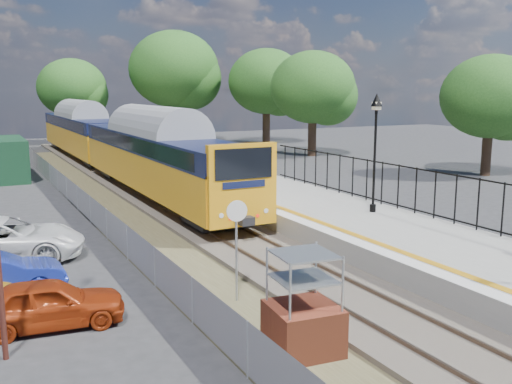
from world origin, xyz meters
TOP-DOWN VIEW (x-y plane):
  - ground at (0.00, 0.00)m, footprint 120.00×120.00m
  - track_bed at (-0.47, 9.67)m, footprint 5.90×80.00m
  - platform at (4.20, 8.00)m, footprint 5.00×70.00m
  - platform_edge at (2.14, 8.00)m, footprint 0.90×70.00m
  - victorian_lamp_north at (5.30, 6.00)m, footprint 0.44×0.44m
  - palisade_fence at (6.55, 2.24)m, footprint 0.12×26.00m
  - wire_fence at (-4.20, 12.00)m, footprint 0.06×52.00m
  - tree_line at (1.40, 42.00)m, footprint 56.80×43.80m
  - train at (0.00, 27.19)m, footprint 2.82×40.83m
  - brick_plinth at (-2.66, -1.58)m, footprint 1.55×1.55m
  - speed_sign at (-2.64, 1.76)m, footprint 0.56×0.13m
  - car_red at (-7.32, 2.39)m, footprint 3.68×1.83m
  - car_white at (-7.93, 8.78)m, footprint 5.70×3.62m

SIDE VIEW (x-z plane):
  - ground at x=0.00m, z-range 0.00..0.00m
  - track_bed at x=-0.47m, z-range -0.05..0.24m
  - platform at x=4.20m, z-range 0.00..0.90m
  - wire_fence at x=-4.20m, z-range 0.00..1.20m
  - car_red at x=-7.32m, z-range 0.00..1.21m
  - car_white at x=-7.93m, z-range 0.00..1.47m
  - platform_edge at x=2.14m, z-range 0.90..0.91m
  - brick_plinth at x=-2.66m, z-range -0.05..2.23m
  - palisade_fence at x=6.55m, z-range 0.84..2.84m
  - speed_sign at x=-2.64m, z-range 0.51..3.31m
  - train at x=0.00m, z-range 0.59..4.09m
  - victorian_lamp_north at x=5.30m, z-range 2.00..6.60m
  - tree_line at x=1.40m, z-range 0.67..12.55m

